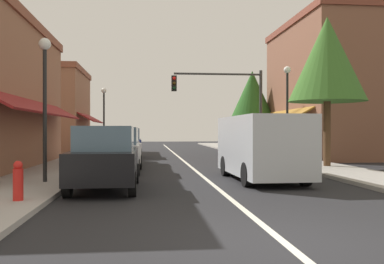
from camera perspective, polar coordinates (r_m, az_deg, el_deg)
The scene contains 18 objects.
ground_plane at distance 24.37m, azimuth -1.25°, elevation -3.67°, with size 80.00×80.00×0.00m, color black.
sidewalk_left at distance 24.53m, azimuth -14.19°, elevation -3.51°, with size 2.60×56.00×0.12m, color #A39E99.
sidewalk_right at distance 25.43m, azimuth 11.22°, elevation -3.38°, with size 2.60×56.00×0.12m, color gray.
lane_center_stripe at distance 24.37m, azimuth -1.25°, elevation -3.66°, with size 0.14×52.00×0.01m, color silver.
storefront_right_block at distance 28.73m, azimuth 17.50°, elevation 5.33°, with size 6.50×10.20×8.43m.
storefront_far_left at distance 35.01m, azimuth -17.90°, elevation 2.69°, with size 6.16×8.20×6.33m.
parked_car_nearest_left at distance 12.36m, azimuth -11.26°, elevation -3.39°, with size 1.80×4.11×1.77m.
parked_car_second_left at distance 17.22m, azimuth -9.67°, elevation -2.37°, with size 1.84×4.13×1.77m.
parked_car_third_left at distance 21.88m, azimuth -9.17°, elevation -1.81°, with size 1.87×4.14×1.77m.
parked_car_far_left at distance 26.73m, azimuth -8.54°, elevation -1.44°, with size 1.87×4.15×1.77m.
van_in_lane at distance 14.59m, azimuth 9.02°, elevation -1.78°, with size 2.09×5.22×2.12m.
traffic_signal_mast_arm at distance 25.95m, azimuth 4.78°, elevation 4.56°, with size 5.44×0.50×5.23m.
street_lamp_left_near at distance 13.82m, azimuth -18.66°, elevation 5.83°, with size 0.36×0.36×4.42m.
street_lamp_right_mid at distance 22.63m, azimuth 12.34°, elevation 4.36°, with size 0.36×0.36×4.90m.
street_lamp_left_far at distance 30.31m, azimuth -11.43°, elevation 2.93°, with size 0.36×0.36×4.55m.
tree_right_near at distance 19.94m, azimuth 17.23°, elevation 9.03°, with size 3.34×3.34×6.57m.
tree_right_far at distance 32.08m, azimuth 7.87°, elevation 4.89°, with size 3.06×3.06×5.97m.
fire_hydrant at distance 10.32m, azimuth -21.76°, elevation -5.94°, with size 0.22×0.22×0.87m.
Camera 1 is at (-2.03, -6.23, 1.66)m, focal length 40.85 mm.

